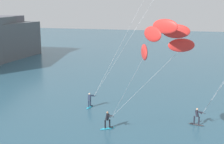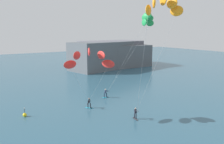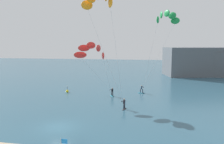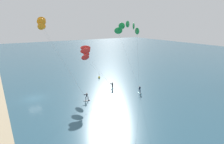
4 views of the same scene
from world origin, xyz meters
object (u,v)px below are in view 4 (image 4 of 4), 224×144
(kitesurfer_mid_water, at_px, (44,28))
(kitesurfer_nearshore, at_px, (87,53))
(marker_buoy, at_px, (99,77))
(kitesurfer_far_out, at_px, (128,32))

(kitesurfer_mid_water, bearing_deg, kitesurfer_nearshore, 111.30)
(kitesurfer_nearshore, height_order, kitesurfer_mid_water, kitesurfer_mid_water)
(kitesurfer_nearshore, bearing_deg, marker_buoy, 136.86)
(kitesurfer_nearshore, distance_m, kitesurfer_mid_water, 11.51)
(kitesurfer_mid_water, relative_size, marker_buoy, 11.63)
(kitesurfer_nearshore, xyz_separation_m, kitesurfer_far_out, (11.79, 2.59, 5.02))
(kitesurfer_mid_water, xyz_separation_m, marker_buoy, (-10.87, 16.12, -13.92))
(marker_buoy, bearing_deg, kitesurfer_nearshore, -43.14)
(kitesurfer_far_out, bearing_deg, marker_buoy, 167.60)
(kitesurfer_nearshore, xyz_separation_m, marker_buoy, (-7.23, 6.77, -8.28))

